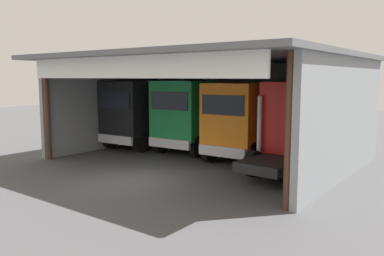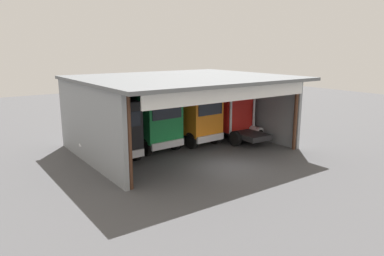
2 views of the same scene
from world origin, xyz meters
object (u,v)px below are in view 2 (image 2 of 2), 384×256
truck_green_right_bay (154,121)px  oil_drum (167,129)px  tool_cart (102,139)px  truck_red_yard_outside (233,114)px  truck_orange_center_right_bay (197,118)px  truck_black_center_left_bay (112,130)px

truck_green_right_bay → oil_drum: truck_green_right_bay is taller
oil_drum → tool_cart: 5.41m
truck_red_yard_outside → oil_drum: truck_red_yard_outside is taller
tool_cart → truck_orange_center_right_bay: bearing=-31.3°
truck_green_right_bay → tool_cart: (-2.39, 3.07, -1.47)m
truck_red_yard_outside → tool_cart: bearing=158.6°
truck_red_yard_outside → truck_green_right_bay: bearing=175.6°
truck_red_yard_outside → oil_drum: bearing=130.5°
oil_drum → tool_cart: size_ratio=0.94×
truck_green_right_bay → truck_red_yard_outside: bearing=169.6°
truck_black_center_left_bay → oil_drum: (6.18, 3.90, -1.47)m
oil_drum → truck_red_yard_outside: bearing=-52.4°
truck_orange_center_right_bay → truck_black_center_left_bay: bearing=0.3°
truck_black_center_left_bay → truck_red_yard_outside: 9.33m
truck_black_center_left_bay → truck_green_right_bay: size_ratio=0.98×
truck_orange_center_right_bay → oil_drum: bearing=-89.3°
truck_orange_center_right_bay → truck_red_yard_outside: (2.97, -0.48, 0.05)m
truck_red_yard_outside → oil_drum: 5.37m
truck_black_center_left_bay → truck_green_right_bay: (3.17, 0.60, 0.03)m
truck_black_center_left_bay → truck_orange_center_right_bay: size_ratio=0.93×
truck_black_center_left_bay → truck_red_yard_outside: (9.33, -0.20, -0.01)m
truck_red_yard_outside → tool_cart: (-8.56, 3.87, -1.43)m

